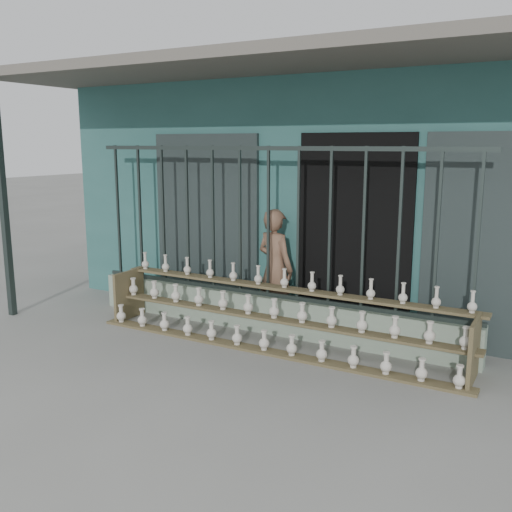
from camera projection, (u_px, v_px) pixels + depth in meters
The scene contains 6 objects.
ground at pixel (209, 367), 5.90m from camera, with size 60.00×60.00×0.00m, color slate.
workshop_building at pixel (353, 184), 9.21m from camera, with size 7.40×6.60×3.21m.
parapet_wall at pixel (268, 314), 6.97m from camera, with size 5.00×0.20×0.45m, color gray.
security_fence at pixel (268, 223), 6.76m from camera, with size 5.00×0.04×1.80m.
shelf_rack at pixel (274, 315), 6.45m from camera, with size 4.50×0.68×0.85m.
elderly_woman at pixel (275, 268), 7.12m from camera, with size 0.54×0.36×1.49m, color brown.
Camera 1 is at (3.13, -4.63, 2.28)m, focal length 40.00 mm.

